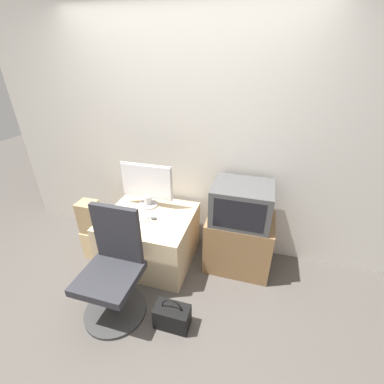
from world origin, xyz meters
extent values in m
plane|color=#4C4742|center=(0.00, 0.00, 0.00)|extent=(12.00, 12.00, 0.00)
cube|color=beige|center=(0.00, 1.32, 1.30)|extent=(4.40, 0.05, 2.60)
cube|color=#CCB289|center=(-0.28, 0.84, 0.29)|extent=(0.91, 0.81, 0.58)
cube|color=olive|center=(0.66, 1.01, 0.30)|extent=(0.67, 0.50, 0.60)
cylinder|color=#B2B2B7|center=(-0.37, 1.03, 0.59)|extent=(0.22, 0.22, 0.02)
cylinder|color=#B2B2B7|center=(-0.37, 1.03, 0.64)|extent=(0.08, 0.08, 0.10)
cube|color=#B2B2B7|center=(-0.37, 1.03, 0.87)|extent=(0.58, 0.01, 0.39)
cube|color=silver|center=(-0.37, 1.03, 0.87)|extent=(0.56, 0.02, 0.36)
cube|color=white|center=(-0.40, 0.76, 0.58)|extent=(0.29, 0.12, 0.01)
ellipsoid|color=#4C4C51|center=(-0.20, 0.79, 0.59)|extent=(0.07, 0.04, 0.03)
cube|color=#474747|center=(0.65, 1.00, 0.79)|extent=(0.57, 0.47, 0.38)
cube|color=black|center=(0.65, 0.77, 0.79)|extent=(0.47, 0.01, 0.30)
cylinder|color=#333333|center=(-0.31, 0.09, 0.01)|extent=(0.55, 0.55, 0.03)
cylinder|color=#4C4C51|center=(-0.31, 0.09, 0.21)|extent=(0.05, 0.05, 0.36)
cube|color=#28282D|center=(-0.31, 0.09, 0.43)|extent=(0.47, 0.47, 0.07)
cube|color=#28282D|center=(-0.31, 0.30, 0.73)|extent=(0.43, 0.05, 0.54)
cube|color=#D1B27F|center=(-0.92, 0.71, 0.17)|extent=(0.21, 0.20, 0.34)
cube|color=#A3845B|center=(-0.92, 0.71, 0.52)|extent=(0.19, 0.18, 0.36)
cube|color=black|center=(0.23, 0.12, 0.10)|extent=(0.30, 0.17, 0.21)
torus|color=black|center=(0.23, 0.12, 0.22)|extent=(0.18, 0.01, 0.18)
camera|label=1|loc=(0.78, -1.19, 2.07)|focal=24.00mm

